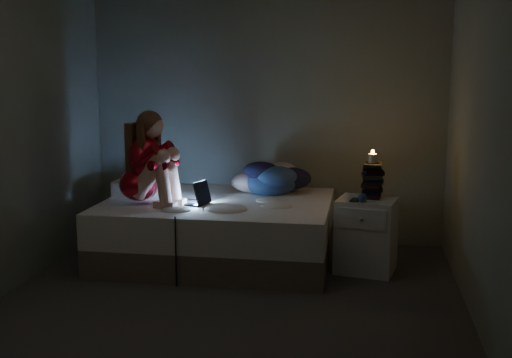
% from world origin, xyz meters
% --- Properties ---
extents(floor, '(3.60, 3.80, 0.02)m').
position_xyz_m(floor, '(0.00, 0.00, -0.01)').
color(floor, '#3C3836').
rests_on(floor, ground).
extents(wall_back, '(3.60, 0.02, 2.60)m').
position_xyz_m(wall_back, '(0.00, 1.91, 1.30)').
color(wall_back, '#5E6A54').
rests_on(wall_back, ground).
extents(wall_front, '(3.60, 0.02, 2.60)m').
position_xyz_m(wall_front, '(0.00, -1.91, 1.30)').
color(wall_front, '#5E6A54').
rests_on(wall_front, ground).
extents(wall_left, '(0.02, 3.80, 2.60)m').
position_xyz_m(wall_left, '(-1.81, 0.00, 1.30)').
color(wall_left, '#5E6A54').
rests_on(wall_left, ground).
extents(wall_right, '(0.02, 3.80, 2.60)m').
position_xyz_m(wall_right, '(1.81, 0.00, 1.30)').
color(wall_right, '#5E6A54').
rests_on(wall_right, ground).
extents(bed, '(2.07, 1.56, 0.57)m').
position_xyz_m(bed, '(-0.33, 1.10, 0.29)').
color(bed, beige).
rests_on(bed, ground).
extents(pillow, '(0.47, 0.34, 0.14)m').
position_xyz_m(pillow, '(-1.13, 1.26, 0.64)').
color(pillow, white).
rests_on(pillow, bed).
extents(woman, '(0.60, 0.46, 0.85)m').
position_xyz_m(woman, '(-1.00, 0.85, 1.00)').
color(woman, '#75000A').
rests_on(woman, bed).
extents(laptop, '(0.37, 0.31, 0.23)m').
position_xyz_m(laptop, '(-0.55, 0.92, 0.68)').
color(laptop, black).
rests_on(laptop, bed).
extents(clothes_pile, '(0.66, 0.59, 0.33)m').
position_xyz_m(clothes_pile, '(0.10, 1.50, 0.74)').
color(clothes_pile, navy).
rests_on(clothes_pile, bed).
extents(nightstand, '(0.57, 0.53, 0.65)m').
position_xyz_m(nightstand, '(1.04, 0.99, 0.33)').
color(nightstand, silver).
rests_on(nightstand, ground).
extents(book_stack, '(0.19, 0.25, 0.27)m').
position_xyz_m(book_stack, '(1.07, 1.05, 0.79)').
color(book_stack, black).
rests_on(book_stack, nightstand).
extents(candle, '(0.07, 0.07, 0.08)m').
position_xyz_m(candle, '(1.07, 1.05, 0.96)').
color(candle, beige).
rests_on(candle, book_stack).
extents(phone, '(0.07, 0.14, 0.01)m').
position_xyz_m(phone, '(0.96, 0.88, 0.66)').
color(phone, black).
rests_on(phone, nightstand).
extents(blue_orb, '(0.08, 0.08, 0.08)m').
position_xyz_m(blue_orb, '(1.03, 0.83, 0.69)').
color(blue_orb, navy).
rests_on(blue_orb, nightstand).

